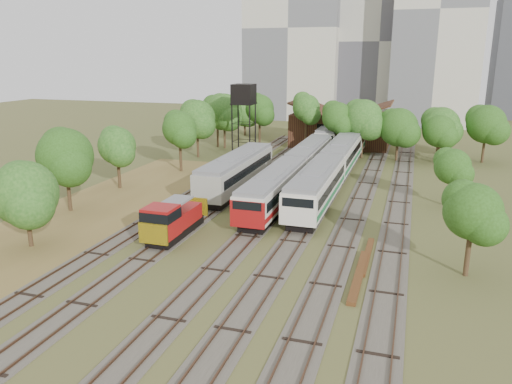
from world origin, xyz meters
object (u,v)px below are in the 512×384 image
(railcar_green_set, at_px, (342,156))
(shunter_locomotive, at_px, (171,221))
(water_tower, at_px, (244,96))
(railcar_red_set, at_px, (294,171))

(railcar_green_set, relative_size, shunter_locomotive, 6.43)
(railcar_green_set, bearing_deg, water_tower, 164.30)
(railcar_red_set, bearing_deg, water_tower, 127.47)
(railcar_red_set, height_order, shunter_locomotive, railcar_red_set)
(railcar_red_set, xyz_separation_m, shunter_locomotive, (-6.00, -19.38, -0.45))
(railcar_green_set, distance_m, shunter_locomotive, 31.36)
(railcar_green_set, height_order, water_tower, water_tower)
(shunter_locomotive, distance_m, water_tower, 35.24)
(railcar_red_set, height_order, water_tower, water_tower)
(railcar_red_set, bearing_deg, railcar_green_set, 68.85)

